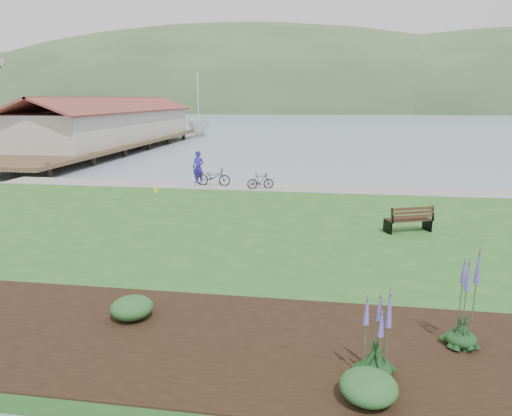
{
  "coord_description": "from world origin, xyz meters",
  "views": [
    {
      "loc": [
        2.02,
        -18.07,
        5.29
      ],
      "look_at": [
        -0.49,
        -1.71,
        1.3
      ],
      "focal_mm": 32.0,
      "sensor_mm": 36.0,
      "label": 1
    }
  ],
  "objects": [
    {
      "name": "ground",
      "position": [
        0.0,
        0.0,
        0.0
      ],
      "size": [
        600.0,
        600.0,
        0.0
      ],
      "primitive_type": "plane",
      "color": "gray",
      "rests_on": "ground"
    },
    {
      "name": "lawn",
      "position": [
        0.0,
        -2.0,
        0.2
      ],
      "size": [
        34.0,
        20.0,
        0.4
      ],
      "primitive_type": "cube",
      "color": "#25591F",
      "rests_on": "ground"
    },
    {
      "name": "shoreline_path",
      "position": [
        0.0,
        6.9,
        0.42
      ],
      "size": [
        34.0,
        2.2,
        0.03
      ],
      "primitive_type": "cube",
      "color": "gray",
      "rests_on": "lawn"
    },
    {
      "name": "garden_bed",
      "position": [
        3.0,
        -9.8,
        0.42
      ],
      "size": [
        24.0,
        4.4,
        0.04
      ],
      "primitive_type": "cube",
      "color": "black",
      "rests_on": "lawn"
    },
    {
      "name": "far_hillside",
      "position": [
        20.0,
        170.0,
        0.0
      ],
      "size": [
        580.0,
        80.0,
        38.0
      ],
      "primitive_type": null,
      "color": "#38532F",
      "rests_on": "ground"
    },
    {
      "name": "pier_pavilion",
      "position": [
        -20.0,
        27.52,
        2.64
      ],
      "size": [
        8.0,
        36.0,
        5.4
      ],
      "color": "#4C3826",
      "rests_on": "ground"
    },
    {
      "name": "park_bench",
      "position": [
        5.2,
        -0.99,
        0.92
      ],
      "size": [
        1.83,
        1.25,
        1.05
      ],
      "rotation": [
        0.0,
        0.0,
        0.37
      ],
      "color": "#321D13",
      "rests_on": "lawn"
    },
    {
      "name": "person",
      "position": [
        -5.31,
        7.5,
        1.53
      ],
      "size": [
        0.91,
        0.7,
        2.26
      ],
      "primitive_type": "imported",
      "rotation": [
        0.0,
        0.0,
        -0.18
      ],
      "color": "#2A219A",
      "rests_on": "lawn"
    },
    {
      "name": "bicycle_a",
      "position": [
        -4.29,
        6.99,
        0.91
      ],
      "size": [
        0.69,
        1.96,
        1.02
      ],
      "primitive_type": "imported",
      "rotation": [
        0.0,
        0.0,
        1.57
      ],
      "color": "black",
      "rests_on": "lawn"
    },
    {
      "name": "bicycle_b",
      "position": [
        -1.5,
        6.46,
        0.84
      ],
      "size": [
        0.82,
        1.53,
        0.89
      ],
      "primitive_type": "imported",
      "rotation": [
        0.0,
        0.0,
        1.85
      ],
      "color": "black",
      "rests_on": "lawn"
    },
    {
      "name": "sailboat",
      "position": [
        -15.96,
        45.59,
        0.0
      ],
      "size": [
        10.7,
        10.89,
        27.82
      ],
      "primitive_type": "imported",
      "rotation": [
        0.0,
        0.0,
        0.01
      ],
      "color": "silver",
      "rests_on": "ground"
    },
    {
      "name": "pannier",
      "position": [
        -6.87,
        4.72,
        0.54
      ],
      "size": [
        0.17,
        0.26,
        0.28
      ],
      "primitive_type": "cube",
      "rotation": [
        0.0,
        0.0,
        0.02
      ],
      "color": "yellow",
      "rests_on": "lawn"
    },
    {
      "name": "echium_0",
      "position": [
        3.01,
        -10.62,
        1.13
      ],
      "size": [
        0.62,
        0.62,
        1.76
      ],
      "color": "#123316",
      "rests_on": "garden_bed"
    },
    {
      "name": "echium_1",
      "position": [
        4.84,
        -9.26,
        1.32
      ],
      "size": [
        0.62,
        0.62,
        2.29
      ],
      "color": "#123316",
      "rests_on": "garden_bed"
    },
    {
      "name": "shrub_0",
      "position": [
        -2.2,
        -9.11,
        0.68
      ],
      "size": [
        0.96,
        0.96,
        0.48
      ],
      "primitive_type": "ellipsoid",
      "color": "#1E4C21",
      "rests_on": "garden_bed"
    },
    {
      "name": "shrub_1",
      "position": [
        2.85,
        -11.28,
        0.68
      ],
      "size": [
        0.96,
        0.96,
        0.48
      ],
      "primitive_type": "ellipsoid",
      "color": "#1E4C21",
      "rests_on": "garden_bed"
    }
  ]
}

